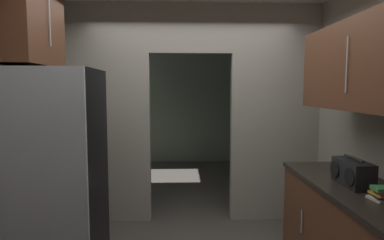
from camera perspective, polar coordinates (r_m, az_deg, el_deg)
name	(u,v)px	position (r m, az deg, el deg)	size (l,w,h in m)	color
kitchen_partition	(192,106)	(4.18, -0.04, 2.37)	(3.24, 0.12, 2.74)	#9E998C
adjoining_room_shell	(188,106)	(6.48, -0.73, 2.51)	(3.24, 3.54, 2.74)	gray
refrigerator	(57,177)	(3.13, -22.30, -9.05)	(0.73, 0.74, 1.85)	black
upper_cabinet_counterside	(371,65)	(2.85, 28.42, 8.41)	(0.36, 1.80, 0.70)	brown
upper_cabinet_fridgeside	(28,17)	(3.28, -26.41, 15.65)	(0.36, 0.80, 0.83)	brown
boombox	(352,173)	(3.01, 25.92, -8.19)	(0.18, 0.41, 0.23)	black
book_stack	(381,194)	(2.73, 29.84, -10.93)	(0.15, 0.16, 0.10)	beige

